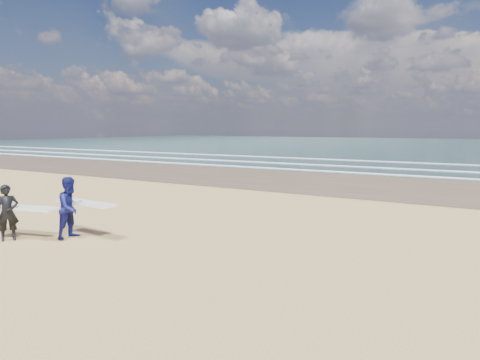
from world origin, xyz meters
The scene contains 2 objects.
surfer_near centered at (-0.83, -0.05, 0.83)m, with size 2.26×1.21×1.63m.
surfer_far centered at (0.46, 1.04, 0.92)m, with size 2.22×1.11×1.82m.
Camera 1 is at (11.01, -7.13, 3.27)m, focal length 32.00 mm.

